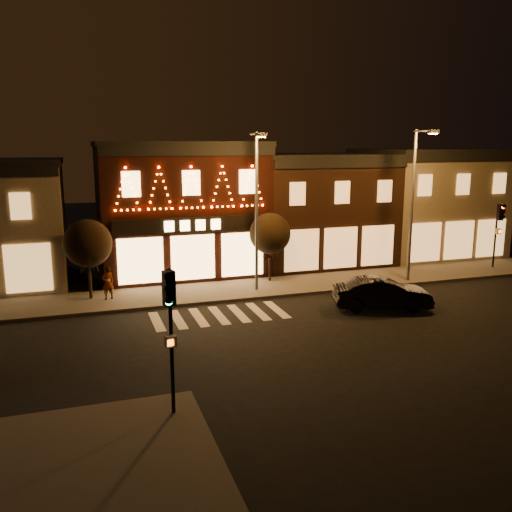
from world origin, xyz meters
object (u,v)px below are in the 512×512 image
streetlamp_mid (257,200)px  traffic_signal_near (170,314)px  pedestrian (108,283)px  dark_sedan (382,293)px

streetlamp_mid → traffic_signal_near: bearing=-129.4°
streetlamp_mid → pedestrian: size_ratio=4.89×
traffic_signal_near → streetlamp_mid: 14.50m
traffic_signal_near → pedestrian: size_ratio=2.55×
traffic_signal_near → dark_sedan: size_ratio=0.93×
traffic_signal_near → dark_sedan: traffic_signal_near is taller
dark_sedan → pedestrian: size_ratio=2.74×
streetlamp_mid → pedestrian: (-7.96, 0.84, -4.18)m
streetlamp_mid → dark_sedan: streetlamp_mid is taller
dark_sedan → pedestrian: bearing=83.3°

